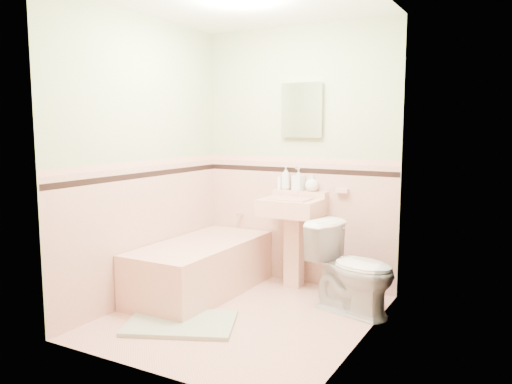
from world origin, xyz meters
The scene contains 31 objects.
floor centered at (0.00, 0.00, 0.00)m, with size 2.20×2.20×0.00m, color #E6AD96.
wall_back centered at (0.00, 1.10, 1.25)m, with size 2.50×2.50×0.00m, color beige.
wall_front centered at (0.00, -1.10, 1.25)m, with size 2.50×2.50×0.00m, color beige.
wall_left centered at (-1.00, 0.00, 1.25)m, with size 2.50×2.50×0.00m, color beige.
wall_right centered at (1.00, 0.00, 1.25)m, with size 2.50×2.50×0.00m, color beige.
wainscot_back centered at (0.00, 1.09, 0.60)m, with size 2.00×2.00×0.00m, color beige.
wainscot_front centered at (0.00, -1.09, 0.60)m, with size 2.00×2.00×0.00m, color beige.
wainscot_left centered at (-0.99, 0.00, 0.60)m, with size 2.20×2.20×0.00m, color beige.
wainscot_right centered at (0.99, 0.00, 0.60)m, with size 2.20×2.20×0.00m, color beige.
accent_back centered at (0.00, 1.08, 1.12)m, with size 2.00×2.00×0.00m, color black.
accent_front centered at (0.00, -1.08, 1.12)m, with size 2.00×2.00×0.00m, color black.
accent_left centered at (-0.98, 0.00, 1.12)m, with size 2.20×2.20×0.00m, color black.
accent_right centered at (0.98, 0.00, 1.12)m, with size 2.20×2.20×0.00m, color black.
cap_back centered at (0.00, 1.08, 1.22)m, with size 2.00×2.00×0.00m, color #E6A290.
cap_front centered at (0.00, -1.08, 1.22)m, with size 2.00×2.00×0.00m, color #E6A290.
cap_left centered at (-0.98, 0.00, 1.22)m, with size 2.20×2.20×0.00m, color #E6A290.
cap_right centered at (0.98, 0.00, 1.22)m, with size 2.20×2.20×0.00m, color #E6A290.
bathtub centered at (-0.63, 0.33, 0.23)m, with size 0.70×1.50×0.45m, color #E1A68F.
tub_faucet centered at (-0.63, 1.05, 0.63)m, with size 0.04×0.04×0.12m, color silver.
sink centered at (0.05, 0.86, 0.43)m, with size 0.55×0.48×0.87m, color #E1A68F, non-canonical shape.
sink_faucet centered at (0.05, 1.00, 0.95)m, with size 0.02×0.02×0.10m, color silver.
medicine_cabinet centered at (0.05, 1.07, 1.70)m, with size 0.41×0.04×0.51m, color white.
soap_dish centered at (0.47, 1.06, 0.95)m, with size 0.12×0.07×0.04m, color #E1A68F.
soap_bottle_left centered at (-0.10, 1.04, 1.04)m, with size 0.09×0.09×0.23m, color #B2B2B2.
soap_bottle_mid centered at (0.03, 1.04, 1.04)m, with size 0.10×0.10×0.22m, color #B2B2B2.
soap_bottle_right centered at (0.17, 1.04, 1.01)m, with size 0.13×0.13×0.17m, color #B2B2B2.
tube centered at (-0.17, 1.04, 0.99)m, with size 0.04×0.04×0.12m, color white.
toilet centered at (0.76, 0.53, 0.38)m, with size 0.42×0.74×0.75m, color white.
bucket centered at (0.53, 0.91, 0.12)m, with size 0.24×0.24×0.24m, color #1F30BC, non-canonical shape.
bath_mat centered at (-0.32, -0.39, 0.02)m, with size 0.83×0.55×0.03m, color #91A287.
shoe centered at (-0.44, -0.28, 0.06)m, with size 0.15×0.07×0.06m, color #BF1E59.
Camera 1 is at (2.03, -3.42, 1.55)m, focal length 35.44 mm.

